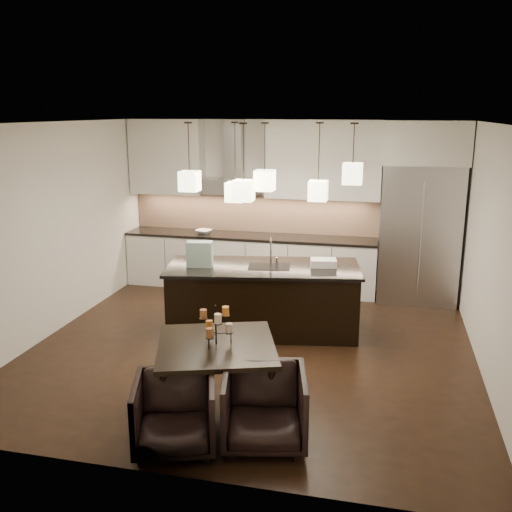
% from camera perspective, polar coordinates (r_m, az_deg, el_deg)
% --- Properties ---
extents(floor, '(5.50, 5.50, 0.02)m').
position_cam_1_polar(floor, '(7.42, -0.35, -9.09)').
color(floor, black).
rests_on(floor, ground).
extents(ceiling, '(5.50, 5.50, 0.02)m').
position_cam_1_polar(ceiling, '(6.80, -0.39, 13.25)').
color(ceiling, white).
rests_on(ceiling, wall_back).
extents(wall_back, '(5.50, 0.02, 2.80)m').
position_cam_1_polar(wall_back, '(9.63, 3.45, 5.13)').
color(wall_back, silver).
rests_on(wall_back, ground).
extents(wall_front, '(5.50, 0.02, 2.80)m').
position_cam_1_polar(wall_front, '(4.45, -8.69, -6.12)').
color(wall_front, silver).
rests_on(wall_front, ground).
extents(wall_left, '(0.02, 5.50, 2.80)m').
position_cam_1_polar(wall_left, '(8.06, -19.84, 2.48)').
color(wall_left, silver).
rests_on(wall_left, ground).
extents(wall_right, '(0.02, 5.50, 2.80)m').
position_cam_1_polar(wall_right, '(6.90, 22.54, 0.32)').
color(wall_right, silver).
rests_on(wall_right, ground).
extents(refrigerator, '(1.20, 0.72, 2.15)m').
position_cam_1_polar(refrigerator, '(9.20, 16.01, 2.10)').
color(refrigerator, '#B7B7BA').
rests_on(refrigerator, floor).
extents(fridge_panel, '(1.26, 0.72, 0.65)m').
position_cam_1_polar(fridge_panel, '(9.03, 16.63, 10.81)').
color(fridge_panel, silver).
rests_on(fridge_panel, refrigerator).
extents(lower_cabinets, '(4.21, 0.62, 0.88)m').
position_cam_1_polar(lower_cabinets, '(9.64, -0.63, -0.67)').
color(lower_cabinets, silver).
rests_on(lower_cabinets, floor).
extents(countertop, '(4.21, 0.66, 0.04)m').
position_cam_1_polar(countertop, '(9.53, -0.64, 2.00)').
color(countertop, black).
rests_on(countertop, lower_cabinets).
extents(backsplash, '(4.21, 0.02, 0.63)m').
position_cam_1_polar(backsplash, '(9.76, -0.22, 4.29)').
color(backsplash, tan).
rests_on(backsplash, countertop).
extents(upper_cab_left, '(1.25, 0.35, 1.25)m').
position_cam_1_polar(upper_cab_left, '(9.93, -8.90, 9.77)').
color(upper_cab_left, silver).
rests_on(upper_cab_left, wall_back).
extents(upper_cab_right, '(1.85, 0.35, 1.25)m').
position_cam_1_polar(upper_cab_right, '(9.28, 6.73, 9.53)').
color(upper_cab_right, silver).
rests_on(upper_cab_right, wall_back).
extents(hood_canopy, '(0.90, 0.52, 0.24)m').
position_cam_1_polar(hood_canopy, '(9.52, -2.35, 6.98)').
color(hood_canopy, '#B7B7BA').
rests_on(hood_canopy, wall_back).
extents(hood_chimney, '(0.30, 0.28, 0.96)m').
position_cam_1_polar(hood_chimney, '(9.56, -2.21, 10.63)').
color(hood_chimney, '#B7B7BA').
rests_on(hood_chimney, hood_canopy).
extents(fruit_bowl, '(0.32, 0.32, 0.06)m').
position_cam_1_polar(fruit_bowl, '(9.69, -5.25, 2.45)').
color(fruit_bowl, silver).
rests_on(fruit_bowl, countertop).
extents(island_body, '(2.63, 1.41, 0.88)m').
position_cam_1_polar(island_body, '(7.77, 0.71, -4.43)').
color(island_body, black).
rests_on(island_body, floor).
extents(island_top, '(2.72, 1.50, 0.04)m').
position_cam_1_polar(island_top, '(7.63, 0.72, -1.17)').
color(island_top, black).
rests_on(island_top, island_body).
extents(faucet, '(0.14, 0.25, 0.38)m').
position_cam_1_polar(faucet, '(7.67, 1.51, 0.53)').
color(faucet, silver).
rests_on(faucet, island_top).
extents(tote_bag, '(0.37, 0.24, 0.34)m').
position_cam_1_polar(tote_bag, '(7.62, -5.66, 0.20)').
color(tote_bag, '#20563F').
rests_on(tote_bag, island_top).
extents(food_container, '(0.38, 0.29, 0.10)m').
position_cam_1_polar(food_container, '(7.66, 6.76, -0.67)').
color(food_container, silver).
rests_on(food_container, island_top).
extents(dining_table, '(1.46, 1.46, 0.69)m').
position_cam_1_polar(dining_table, '(5.89, -3.94, -11.84)').
color(dining_table, black).
rests_on(dining_table, floor).
extents(candelabra, '(0.42, 0.42, 0.41)m').
position_cam_1_polar(candelabra, '(5.67, -4.04, -6.87)').
color(candelabra, black).
rests_on(candelabra, dining_table).
extents(candle_a, '(0.09, 0.09, 0.09)m').
position_cam_1_polar(candle_a, '(5.69, -2.72, -7.19)').
color(candle_a, beige).
rests_on(candle_a, candelabra).
extents(candle_b, '(0.09, 0.09, 0.09)m').
position_cam_1_polar(candle_b, '(5.78, -4.71, -6.85)').
color(candle_b, orange).
rests_on(candle_b, candelabra).
extents(candle_c, '(0.09, 0.09, 0.09)m').
position_cam_1_polar(candle_c, '(5.58, -4.67, -7.66)').
color(candle_c, brown).
rests_on(candle_c, candelabra).
extents(candle_d, '(0.09, 0.09, 0.09)m').
position_cam_1_polar(candle_d, '(5.71, -3.06, -5.52)').
color(candle_d, orange).
rests_on(candle_d, candelabra).
extents(candle_e, '(0.09, 0.09, 0.09)m').
position_cam_1_polar(candle_e, '(5.65, -5.28, -5.80)').
color(candle_e, brown).
rests_on(candle_e, candelabra).
extents(candle_f, '(0.09, 0.09, 0.09)m').
position_cam_1_polar(candle_f, '(5.52, -3.83, -6.26)').
color(candle_f, beige).
rests_on(candle_f, candelabra).
extents(armchair_left, '(0.90, 0.91, 0.67)m').
position_cam_1_polar(armchair_left, '(5.29, -8.11, -15.35)').
color(armchair_left, black).
rests_on(armchair_left, floor).
extents(armchair_right, '(0.89, 0.91, 0.70)m').
position_cam_1_polar(armchair_right, '(5.30, 0.84, -14.94)').
color(armchair_right, black).
rests_on(armchair_right, floor).
extents(pendant_a, '(0.24, 0.24, 0.26)m').
position_cam_1_polar(pendant_a, '(7.54, -6.65, 7.45)').
color(pendant_a, '#FDF1BC').
rests_on(pendant_a, ceiling).
extents(pendant_b, '(0.24, 0.24, 0.26)m').
position_cam_1_polar(pendant_b, '(7.69, -2.07, 6.42)').
color(pendant_b, '#FDF1BC').
rests_on(pendant_b, ceiling).
extents(pendant_c, '(0.24, 0.24, 0.26)m').
position_cam_1_polar(pendant_c, '(7.29, 0.88, 7.57)').
color(pendant_c, '#FDF1BC').
rests_on(pendant_c, ceiling).
extents(pendant_d, '(0.24, 0.24, 0.26)m').
position_cam_1_polar(pendant_d, '(7.51, 6.22, 6.50)').
color(pendant_d, '#FDF1BC').
rests_on(pendant_d, ceiling).
extents(pendant_e, '(0.24, 0.24, 0.26)m').
position_cam_1_polar(pendant_e, '(7.21, 9.62, 8.11)').
color(pendant_e, '#FDF1BC').
rests_on(pendant_e, ceiling).
extents(pendant_f, '(0.24, 0.24, 0.26)m').
position_cam_1_polar(pendant_f, '(7.10, -1.26, 6.55)').
color(pendant_f, '#FDF1BC').
rests_on(pendant_f, ceiling).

